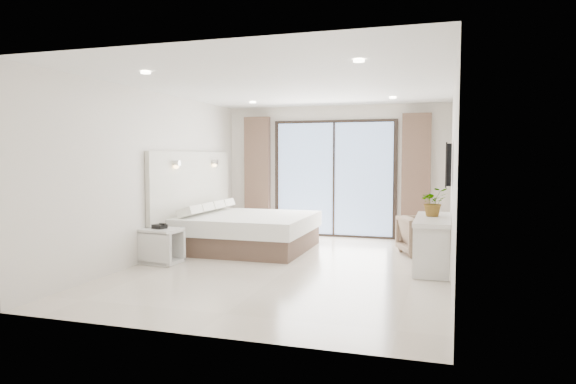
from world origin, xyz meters
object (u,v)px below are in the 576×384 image
at_px(nightstand, 161,246).
at_px(console_desk, 433,231).
at_px(armchair, 423,234).
at_px(bed, 246,231).

relative_size(nightstand, console_desk, 0.40).
bearing_deg(armchair, bed, 74.19).
height_order(nightstand, console_desk, console_desk).
distance_m(nightstand, console_desk, 4.15).
relative_size(nightstand, armchair, 0.89).
distance_m(bed, armchair, 3.07).
distance_m(nightstand, armchair, 4.32).
xyz_separation_m(nightstand, armchair, (3.87, 1.92, 0.09)).
relative_size(bed, armchair, 3.09).
bearing_deg(nightstand, armchair, 32.44).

